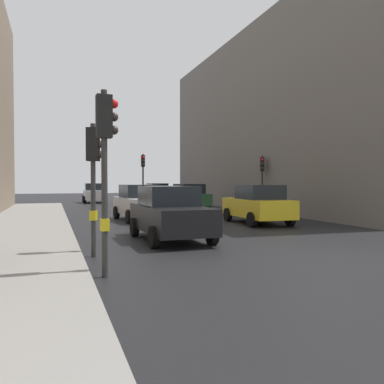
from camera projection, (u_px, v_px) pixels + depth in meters
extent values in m
plane|color=black|center=(325.00, 257.00, 9.91)|extent=(120.00, 120.00, 0.00)
cube|color=gray|center=(19.00, 237.00, 13.06)|extent=(3.43, 40.00, 0.16)
cube|color=slate|center=(310.00, 126.00, 29.53)|extent=(12.00, 26.42, 12.21)
cylinder|color=#2D2D2D|center=(143.00, 181.00, 28.98)|extent=(0.12, 0.12, 3.95)
cube|color=black|center=(143.00, 161.00, 28.94)|extent=(0.24, 0.30, 0.84)
cube|color=yellow|center=(143.00, 193.00, 29.00)|extent=(0.20, 0.16, 0.24)
sphere|color=red|center=(144.00, 157.00, 28.76)|extent=(0.18, 0.18, 0.18)
sphere|color=#2D231E|center=(144.00, 161.00, 28.76)|extent=(0.18, 0.18, 0.18)
sphere|color=#2D231E|center=(144.00, 164.00, 28.77)|extent=(0.18, 0.18, 0.18)
cylinder|color=#2D2D2D|center=(93.00, 190.00, 9.95)|extent=(0.12, 0.12, 3.36)
cube|color=black|center=(93.00, 144.00, 9.92)|extent=(0.36, 0.33, 0.84)
cube|color=yellow|center=(93.00, 215.00, 9.97)|extent=(0.22, 0.24, 0.24)
sphere|color=red|center=(100.00, 134.00, 9.91)|extent=(0.18, 0.18, 0.18)
sphere|color=#2D231E|center=(100.00, 144.00, 9.92)|extent=(0.18, 0.18, 0.18)
sphere|color=#2D231E|center=(101.00, 155.00, 9.93)|extent=(0.18, 0.18, 0.18)
cylinder|color=#2D2D2D|center=(262.00, 184.00, 23.80)|extent=(0.12, 0.12, 3.49)
cube|color=black|center=(262.00, 164.00, 23.76)|extent=(0.34, 0.37, 0.84)
cube|color=yellow|center=(262.00, 196.00, 23.81)|extent=(0.25, 0.23, 0.24)
sphere|color=red|center=(263.00, 160.00, 23.57)|extent=(0.18, 0.18, 0.18)
sphere|color=#2D231E|center=(263.00, 164.00, 23.58)|extent=(0.18, 0.18, 0.18)
sphere|color=#2D231E|center=(263.00, 168.00, 23.58)|extent=(0.18, 0.18, 0.18)
cylinder|color=#2D2D2D|center=(104.00, 184.00, 7.80)|extent=(0.12, 0.12, 3.71)
cube|color=black|center=(104.00, 116.00, 7.76)|extent=(0.31, 0.25, 0.84)
cube|color=yellow|center=(105.00, 225.00, 7.82)|extent=(0.17, 0.21, 0.24)
sphere|color=red|center=(114.00, 104.00, 7.83)|extent=(0.18, 0.18, 0.18)
sphere|color=#2D231E|center=(114.00, 117.00, 7.83)|extent=(0.18, 0.18, 0.18)
sphere|color=#2D231E|center=(114.00, 130.00, 7.84)|extent=(0.18, 0.18, 0.18)
cube|color=yellow|center=(257.00, 208.00, 17.99)|extent=(2.02, 4.29, 0.80)
cube|color=black|center=(260.00, 192.00, 17.73)|extent=(1.70, 2.08, 0.64)
cylinder|color=black|center=(228.00, 215.00, 19.04)|extent=(0.25, 0.65, 0.64)
cylinder|color=black|center=(262.00, 214.00, 19.54)|extent=(0.25, 0.65, 0.64)
cylinder|color=black|center=(252.00, 220.00, 16.45)|extent=(0.25, 0.65, 0.64)
cylinder|color=black|center=(290.00, 219.00, 16.96)|extent=(0.25, 0.65, 0.64)
cube|color=navy|center=(156.00, 194.00, 37.88)|extent=(2.00, 4.28, 0.80)
cube|color=black|center=(157.00, 187.00, 37.63)|extent=(1.70, 2.08, 0.64)
cylinder|color=black|center=(144.00, 198.00, 38.80)|extent=(0.25, 0.65, 0.64)
cylinder|color=black|center=(161.00, 198.00, 39.48)|extent=(0.25, 0.65, 0.64)
cylinder|color=black|center=(151.00, 199.00, 36.30)|extent=(0.25, 0.65, 0.64)
cylinder|color=black|center=(170.00, 199.00, 36.98)|extent=(0.25, 0.65, 0.64)
cube|color=#2D6038|center=(188.00, 199.00, 26.95)|extent=(1.97, 4.27, 0.80)
cube|color=black|center=(189.00, 189.00, 26.70)|extent=(1.68, 2.06, 0.64)
cylinder|color=black|center=(169.00, 204.00, 27.88)|extent=(0.25, 0.65, 0.64)
cylinder|color=black|center=(193.00, 204.00, 28.55)|extent=(0.25, 0.65, 0.64)
cylinder|color=black|center=(182.00, 206.00, 25.38)|extent=(0.25, 0.65, 0.64)
cylinder|color=black|center=(208.00, 206.00, 26.05)|extent=(0.25, 0.65, 0.64)
cube|color=#BCBCC1|center=(140.00, 206.00, 19.49)|extent=(2.06, 4.30, 0.80)
cube|color=black|center=(139.00, 191.00, 19.70)|extent=(1.72, 2.09, 0.64)
cylinder|color=black|center=(167.00, 215.00, 18.61)|extent=(0.26, 0.65, 0.64)
cylinder|color=black|center=(129.00, 217.00, 17.90)|extent=(0.26, 0.65, 0.64)
cylinder|color=black|center=(150.00, 211.00, 21.09)|extent=(0.26, 0.65, 0.64)
cylinder|color=black|center=(116.00, 212.00, 20.39)|extent=(0.26, 0.65, 0.64)
cube|color=silver|center=(94.00, 195.00, 36.13)|extent=(1.92, 4.25, 0.80)
cube|color=black|center=(94.00, 187.00, 36.35)|extent=(1.66, 2.04, 0.64)
cylinder|color=black|center=(106.00, 200.00, 35.13)|extent=(0.24, 0.65, 0.64)
cylinder|color=black|center=(85.00, 200.00, 34.58)|extent=(0.24, 0.65, 0.64)
cylinder|color=black|center=(103.00, 198.00, 37.70)|extent=(0.24, 0.65, 0.64)
cylinder|color=black|center=(84.00, 199.00, 37.15)|extent=(0.24, 0.65, 0.64)
cube|color=black|center=(170.00, 218.00, 12.82)|extent=(1.85, 4.22, 0.80)
cube|color=black|center=(168.00, 196.00, 13.04)|extent=(1.62, 2.02, 0.64)
cylinder|color=black|center=(212.00, 234.00, 11.87)|extent=(0.23, 0.64, 0.64)
cylinder|color=black|center=(154.00, 237.00, 11.25)|extent=(0.23, 0.64, 0.64)
cylinder|color=black|center=(183.00, 225.00, 14.41)|extent=(0.23, 0.64, 0.64)
cylinder|color=black|center=(134.00, 227.00, 13.79)|extent=(0.23, 0.64, 0.64)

